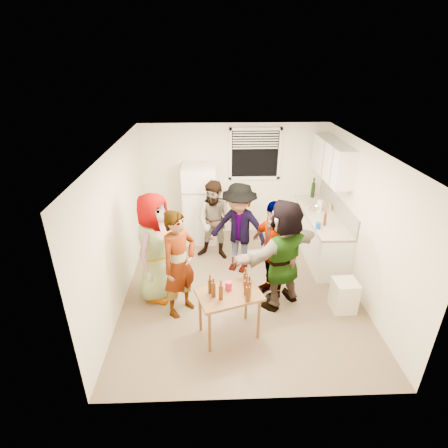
{
  "coord_description": "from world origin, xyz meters",
  "views": [
    {
      "loc": [
        -0.48,
        -5.12,
        3.76
      ],
      "look_at": [
        -0.29,
        0.25,
        1.15
      ],
      "focal_mm": 28.0,
      "sensor_mm": 36.0,
      "label": 1
    }
  ],
  "objects_px": {
    "beer_bottle_table": "(221,299)",
    "red_cup": "(228,289)",
    "blue_cup": "(318,229)",
    "guest_black": "(270,293)",
    "beer_bottle_counter": "(324,225)",
    "guest_stripe": "(182,310)",
    "guest_grey": "(160,295)",
    "trash_bin": "(344,296)",
    "guest_back_left": "(216,257)",
    "guest_orange": "(279,302)",
    "refrigerator": "(200,204)",
    "wine_bottle": "(312,197)",
    "serving_table": "(229,334)",
    "kettle": "(317,211)",
    "guest_back_right": "(238,269)"
  },
  "relations": [
    {
      "from": "beer_bottle_table",
      "to": "red_cup",
      "type": "height_order",
      "value": "beer_bottle_table"
    },
    {
      "from": "blue_cup",
      "to": "guest_black",
      "type": "distance_m",
      "value": 1.48
    },
    {
      "from": "beer_bottle_counter",
      "to": "guest_black",
      "type": "bearing_deg",
      "value": -142.65
    },
    {
      "from": "guest_stripe",
      "to": "beer_bottle_table",
      "type": "bearing_deg",
      "value": -96.16
    },
    {
      "from": "guest_stripe",
      "to": "guest_grey",
      "type": "bearing_deg",
      "value": 87.0
    },
    {
      "from": "trash_bin",
      "to": "guest_back_left",
      "type": "bearing_deg",
      "value": 140.0
    },
    {
      "from": "guest_orange",
      "to": "refrigerator",
      "type": "bearing_deg",
      "value": -92.96
    },
    {
      "from": "trash_bin",
      "to": "beer_bottle_table",
      "type": "xyz_separation_m",
      "value": [
        -2.0,
        -0.63,
        0.49
      ]
    },
    {
      "from": "red_cup",
      "to": "guest_orange",
      "type": "relative_size",
      "value": 0.07
    },
    {
      "from": "guest_orange",
      "to": "guest_grey",
      "type": "bearing_deg",
      "value": -41.19
    },
    {
      "from": "guest_grey",
      "to": "guest_black",
      "type": "xyz_separation_m",
      "value": [
        1.92,
        -0.03,
        0.0
      ]
    },
    {
      "from": "wine_bottle",
      "to": "guest_grey",
      "type": "relative_size",
      "value": 0.18
    },
    {
      "from": "beer_bottle_counter",
      "to": "blue_cup",
      "type": "relative_size",
      "value": 1.77
    },
    {
      "from": "beer_bottle_counter",
      "to": "beer_bottle_table",
      "type": "xyz_separation_m",
      "value": [
        -1.98,
        -1.91,
        -0.16
      ]
    },
    {
      "from": "refrigerator",
      "to": "serving_table",
      "type": "xyz_separation_m",
      "value": [
        0.49,
        -3.02,
        -0.85
      ]
    },
    {
      "from": "blue_cup",
      "to": "guest_stripe",
      "type": "distance_m",
      "value": 2.82
    },
    {
      "from": "kettle",
      "to": "red_cup",
      "type": "relative_size",
      "value": 1.93
    },
    {
      "from": "refrigerator",
      "to": "guest_black",
      "type": "bearing_deg",
      "value": -58.95
    },
    {
      "from": "kettle",
      "to": "trash_bin",
      "type": "xyz_separation_m",
      "value": [
        -0.03,
        -1.97,
        -0.65
      ]
    },
    {
      "from": "beer_bottle_counter",
      "to": "guest_grey",
      "type": "bearing_deg",
      "value": -165.04
    },
    {
      "from": "guest_back_left",
      "to": "guest_orange",
      "type": "distance_m",
      "value": 1.82
    },
    {
      "from": "serving_table",
      "to": "beer_bottle_table",
      "type": "bearing_deg",
      "value": -134.48
    },
    {
      "from": "wine_bottle",
      "to": "guest_orange",
      "type": "height_order",
      "value": "wine_bottle"
    },
    {
      "from": "serving_table",
      "to": "guest_grey",
      "type": "xyz_separation_m",
      "value": [
        -1.15,
        0.98,
        0.0
      ]
    },
    {
      "from": "beer_bottle_table",
      "to": "serving_table",
      "type": "bearing_deg",
      "value": 45.52
    },
    {
      "from": "wine_bottle",
      "to": "trash_bin",
      "type": "bearing_deg",
      "value": -92.78
    },
    {
      "from": "guest_stripe",
      "to": "guest_orange",
      "type": "bearing_deg",
      "value": -42.7
    },
    {
      "from": "guest_back_left",
      "to": "guest_stripe",
      "type": "bearing_deg",
      "value": -95.82
    },
    {
      "from": "wine_bottle",
      "to": "beer_bottle_table",
      "type": "xyz_separation_m",
      "value": [
        -2.13,
        -3.33,
        -0.16
      ]
    },
    {
      "from": "serving_table",
      "to": "guest_black",
      "type": "relative_size",
      "value": 0.5
    },
    {
      "from": "beer_bottle_counter",
      "to": "guest_stripe",
      "type": "xyz_separation_m",
      "value": [
        -2.6,
        -1.23,
        -0.9
      ]
    },
    {
      "from": "refrigerator",
      "to": "guest_stripe",
      "type": "relative_size",
      "value": 0.97
    },
    {
      "from": "kettle",
      "to": "red_cup",
      "type": "bearing_deg",
      "value": -153.21
    },
    {
      "from": "blue_cup",
      "to": "red_cup",
      "type": "xyz_separation_m",
      "value": [
        -1.71,
        -1.56,
        -0.16
      ]
    },
    {
      "from": "beer_bottle_counter",
      "to": "blue_cup",
      "type": "bearing_deg",
      "value": -138.37
    },
    {
      "from": "blue_cup",
      "to": "guest_back_right",
      "type": "xyz_separation_m",
      "value": [
        -1.44,
        0.09,
        -0.9
      ]
    },
    {
      "from": "guest_grey",
      "to": "guest_black",
      "type": "height_order",
      "value": "guest_grey"
    },
    {
      "from": "blue_cup",
      "to": "serving_table",
      "type": "distance_m",
      "value": 2.54
    },
    {
      "from": "beer_bottle_counter",
      "to": "guest_back_left",
      "type": "bearing_deg",
      "value": 168.19
    },
    {
      "from": "beer_bottle_table",
      "to": "guest_back_left",
      "type": "height_order",
      "value": "beer_bottle_table"
    },
    {
      "from": "blue_cup",
      "to": "guest_grey",
      "type": "bearing_deg",
      "value": -166.92
    },
    {
      "from": "kettle",
      "to": "beer_bottle_table",
      "type": "bearing_deg",
      "value": -152.41
    },
    {
      "from": "wine_bottle",
      "to": "blue_cup",
      "type": "bearing_deg",
      "value": -101.24
    },
    {
      "from": "beer_bottle_table",
      "to": "guest_back_left",
      "type": "xyz_separation_m",
      "value": [
        -0.03,
        2.33,
        -0.74
      ]
    },
    {
      "from": "refrigerator",
      "to": "red_cup",
      "type": "bearing_deg",
      "value": -80.69
    },
    {
      "from": "guest_stripe",
      "to": "trash_bin",
      "type": "bearing_deg",
      "value": -49.35
    },
    {
      "from": "red_cup",
      "to": "guest_stripe",
      "type": "xyz_separation_m",
      "value": [
        -0.73,
        0.47,
        -0.74
      ]
    },
    {
      "from": "blue_cup",
      "to": "serving_table",
      "type": "relative_size",
      "value": 0.14
    },
    {
      "from": "wine_bottle",
      "to": "blue_cup",
      "type": "distance_m",
      "value": 1.59
    },
    {
      "from": "trash_bin",
      "to": "serving_table",
      "type": "xyz_separation_m",
      "value": [
        -1.88,
        -0.5,
        -0.25
      ]
    }
  ]
}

